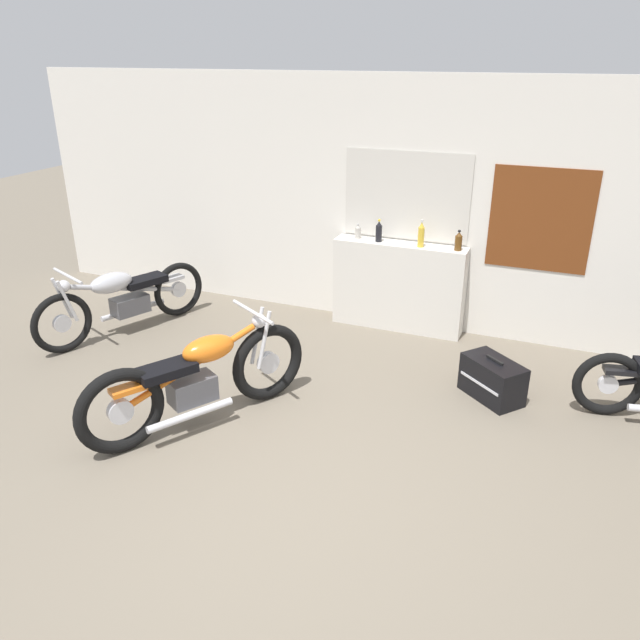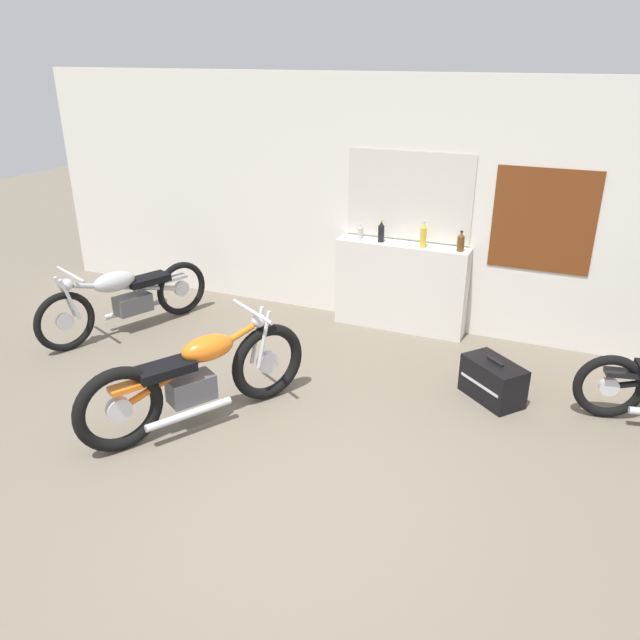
{
  "view_description": "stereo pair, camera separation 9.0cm",
  "coord_description": "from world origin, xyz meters",
  "views": [
    {
      "loc": [
        1.58,
        -3.15,
        3.01
      ],
      "look_at": [
        -0.43,
        1.77,
        0.7
      ],
      "focal_mm": 35.0,
      "sensor_mm": 36.0,
      "label": 1
    },
    {
      "loc": [
        1.67,
        -3.11,
        3.01
      ],
      "look_at": [
        -0.43,
        1.77,
        0.7
      ],
      "focal_mm": 35.0,
      "sensor_mm": 36.0,
      "label": 2
    }
  ],
  "objects": [
    {
      "name": "ground_plane",
      "position": [
        0.0,
        0.0,
        0.0
      ],
      "size": [
        24.0,
        24.0,
        0.0
      ],
      "primitive_type": "plane",
      "color": "#706656"
    },
    {
      "name": "wall_back",
      "position": [
        0.01,
        3.59,
        1.4
      ],
      "size": [
        10.0,
        0.07,
        2.8
      ],
      "color": "silver",
      "rests_on": "ground_plane"
    },
    {
      "name": "sill_counter",
      "position": [
        -0.13,
        3.41,
        0.51
      ],
      "size": [
        1.51,
        0.28,
        1.02
      ],
      "color": "silver",
      "rests_on": "ground_plane"
    },
    {
      "name": "bottle_leftmost",
      "position": [
        -0.64,
        3.43,
        1.1
      ],
      "size": [
        0.06,
        0.06,
        0.17
      ],
      "color": "#B7B2A8",
      "rests_on": "sill_counter"
    },
    {
      "name": "bottle_left_center",
      "position": [
        -0.38,
        3.39,
        1.13
      ],
      "size": [
        0.07,
        0.07,
        0.25
      ],
      "color": "black",
      "rests_on": "sill_counter"
    },
    {
      "name": "bottle_center",
      "position": [
        0.11,
        3.37,
        1.16
      ],
      "size": [
        0.07,
        0.07,
        0.3
      ],
      "color": "gold",
      "rests_on": "sill_counter"
    },
    {
      "name": "bottle_right_center",
      "position": [
        0.51,
        3.4,
        1.12
      ],
      "size": [
        0.08,
        0.08,
        0.22
      ],
      "color": "#5B3814",
      "rests_on": "sill_counter"
    },
    {
      "name": "motorcycle_orange",
      "position": [
        -1.14,
        0.78,
        0.43
      ],
      "size": [
        1.18,
        1.89,
        0.92
      ],
      "color": "black",
      "rests_on": "ground_plane"
    },
    {
      "name": "motorcycle_silver",
      "position": [
        -2.98,
        2.1,
        0.42
      ],
      "size": [
        0.97,
        1.98,
        0.85
      ],
      "color": "black",
      "rests_on": "ground_plane"
    },
    {
      "name": "hard_case_black",
      "position": [
        1.14,
        2.18,
        0.19
      ],
      "size": [
        0.66,
        0.62,
        0.4
      ],
      "color": "black",
      "rests_on": "ground_plane"
    }
  ]
}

